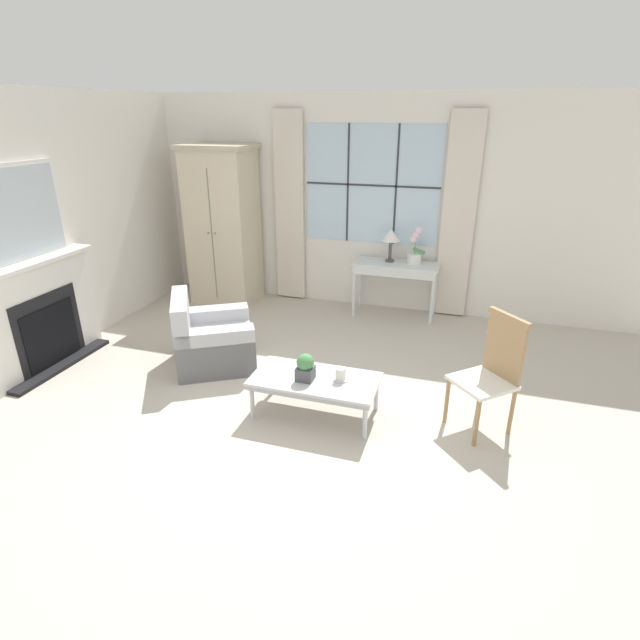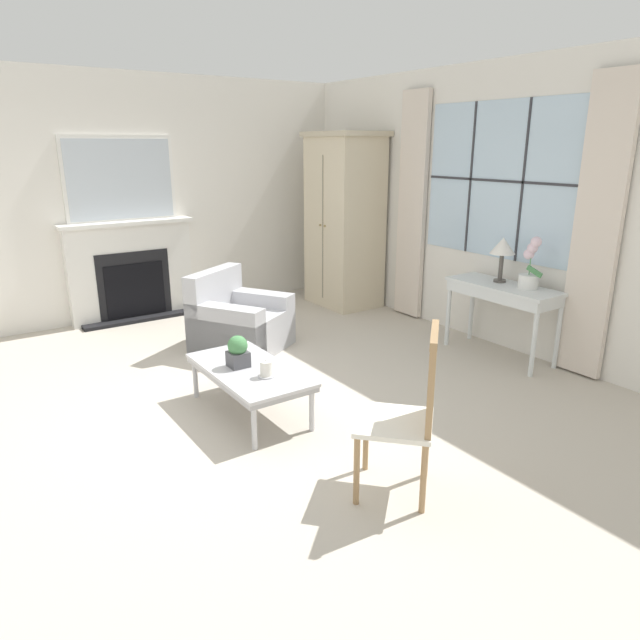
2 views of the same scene
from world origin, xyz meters
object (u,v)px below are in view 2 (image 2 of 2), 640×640
Objects in this scene: console_table at (503,294)px; table_lamp at (503,248)px; armoire at (344,221)px; potted_plant_small at (238,351)px; potted_orchid at (530,268)px; pillar_candle at (266,370)px; armchair_upholstered at (239,324)px; fireplace at (130,261)px; coffee_table at (249,373)px; side_chair_wooden at (413,405)px.

table_lamp is at bearing 150.17° from console_table.
armoire reaches higher than potted_plant_small.
console_table is 0.44m from table_lamp.
potted_orchid is 2.71m from pillar_candle.
potted_plant_small is (-0.56, -2.73, -0.42)m from potted_orchid.
potted_orchid is 2.86m from armchair_upholstered.
table_lamp is 1.75× the size of potted_plant_small.
armchair_upholstered is 4.47× the size of potted_plant_small.
pillar_candle is (3.29, -0.02, -0.26)m from fireplace.
console_table is at bearing 82.83° from potted_plant_small.
armchair_upholstered reaches higher than coffee_table.
coffee_table is (1.37, -0.60, 0.07)m from armchair_upholstered.
console_table is at bearing 50.88° from armchair_upholstered.
table_lamp is 0.89× the size of potted_orchid.
pillar_candle is (1.60, -0.58, 0.17)m from armchair_upholstered.
fireplace is at bearing 179.69° from pillar_candle.
table_lamp is 0.39× the size of armchair_upholstered.
armchair_upholstered is at bearing 153.35° from potted_plant_small.
fireplace is 4.56m from side_chair_wooden.
pillar_candle is at bearing -90.79° from console_table.
potted_orchid reaches higher than coffee_table.
armoire reaches higher than fireplace.
console_table is at bearing -164.02° from potted_orchid.
fireplace is 1.90× the size of armchair_upholstered.
fireplace is 8.50× the size of potted_plant_small.
console_table is 0.37m from potted_orchid.
console_table is 1.00× the size of armchair_upholstered.
fireplace reaches higher than potted_plant_small.
side_chair_wooden is (1.00, -2.38, -0.34)m from potted_orchid.
armoire is at bearing 130.78° from coffee_table.
console_table reaches higher than coffee_table.
console_table is 8.30× the size of pillar_candle.
fireplace is 3.30m from pillar_candle.
table_lamp reaches higher than coffee_table.
console_table reaches higher than pillar_candle.
table_lamp is at bearing 39.10° from fireplace.
coffee_table is at bearing -95.75° from console_table.
pillar_candle is at bearing -19.80° from armchair_upholstered.
armoire is 2.48m from console_table.
side_chair_wooden is (1.32, -2.37, -0.49)m from table_lamp.
side_chair_wooden is at bearing 11.27° from coffee_table.
table_lamp reaches higher than console_table.
side_chair_wooden reaches higher than console_table.
pillar_candle is at bearing -88.69° from table_lamp.
coffee_table is (-0.49, -2.68, -0.58)m from potted_orchid.
coffee_table is at bearing 35.75° from potted_plant_small.
pillar_candle is at bearing -46.09° from armoire.
table_lamp reaches higher than side_chair_wooden.
coffee_table is 0.25m from pillar_candle.
armoire is at bearing 70.05° from fireplace.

